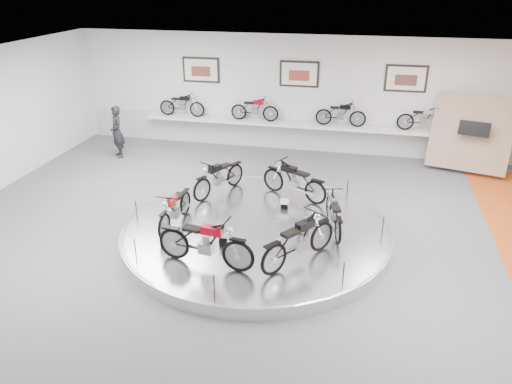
% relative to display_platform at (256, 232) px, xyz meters
% --- Properties ---
extents(floor, '(16.00, 16.00, 0.00)m').
position_rel_display_platform_xyz_m(floor, '(0.00, -0.30, -0.15)').
color(floor, '#565659').
rests_on(floor, ground).
extents(ceiling, '(16.00, 16.00, 0.00)m').
position_rel_display_platform_xyz_m(ceiling, '(0.00, -0.30, 3.85)').
color(ceiling, white).
rests_on(ceiling, wall_back).
extents(wall_back, '(16.00, 0.00, 16.00)m').
position_rel_display_platform_xyz_m(wall_back, '(0.00, 6.70, 1.85)').
color(wall_back, silver).
rests_on(wall_back, floor).
extents(dado_band, '(15.68, 0.04, 1.10)m').
position_rel_display_platform_xyz_m(dado_band, '(0.00, 6.68, 0.40)').
color(dado_band, '#BCBCBA').
rests_on(dado_band, floor).
extents(display_platform, '(6.40, 6.40, 0.30)m').
position_rel_display_platform_xyz_m(display_platform, '(0.00, 0.00, 0.00)').
color(display_platform, silver).
rests_on(display_platform, floor).
extents(platform_rim, '(6.40, 6.40, 0.10)m').
position_rel_display_platform_xyz_m(platform_rim, '(0.00, 0.00, 0.12)').
color(platform_rim, '#B2B2BA').
rests_on(platform_rim, display_platform).
extents(shelf, '(11.00, 0.55, 0.10)m').
position_rel_display_platform_xyz_m(shelf, '(0.00, 6.40, 0.85)').
color(shelf, silver).
rests_on(shelf, wall_back).
extents(poster_left, '(1.35, 0.06, 0.88)m').
position_rel_display_platform_xyz_m(poster_left, '(-3.50, 6.66, 2.55)').
color(poster_left, '#EEE8CC').
rests_on(poster_left, wall_back).
extents(poster_center, '(1.35, 0.06, 0.88)m').
position_rel_display_platform_xyz_m(poster_center, '(0.00, 6.66, 2.55)').
color(poster_center, '#EEE8CC').
rests_on(poster_center, wall_back).
extents(poster_right, '(1.35, 0.06, 0.88)m').
position_rel_display_platform_xyz_m(poster_right, '(3.50, 6.66, 2.55)').
color(poster_right, '#EEE8CC').
rests_on(poster_right, wall_back).
extents(display_panel, '(2.56, 1.52, 2.30)m').
position_rel_display_platform_xyz_m(display_panel, '(5.60, 5.80, 1.10)').
color(display_panel, tan).
rests_on(display_panel, floor).
extents(shelf_bike_a, '(1.22, 0.43, 0.73)m').
position_rel_display_platform_xyz_m(shelf_bike_a, '(-4.20, 6.40, 1.27)').
color(shelf_bike_a, black).
rests_on(shelf_bike_a, shelf).
extents(shelf_bike_b, '(1.22, 0.43, 0.73)m').
position_rel_display_platform_xyz_m(shelf_bike_b, '(-1.50, 6.40, 1.27)').
color(shelf_bike_b, maroon).
rests_on(shelf_bike_b, shelf).
extents(shelf_bike_c, '(1.22, 0.43, 0.73)m').
position_rel_display_platform_xyz_m(shelf_bike_c, '(1.50, 6.40, 1.27)').
color(shelf_bike_c, black).
rests_on(shelf_bike_c, shelf).
extents(shelf_bike_d, '(1.22, 0.43, 0.73)m').
position_rel_display_platform_xyz_m(shelf_bike_d, '(4.20, 6.40, 1.27)').
color(shelf_bike_d, silver).
rests_on(shelf_bike_d, shelf).
extents(bike_a, '(0.91, 1.63, 0.91)m').
position_rel_display_platform_xyz_m(bike_a, '(1.81, 0.24, 0.60)').
color(bike_a, silver).
rests_on(bike_a, display_platform).
extents(bike_b, '(1.81, 1.29, 1.01)m').
position_rel_display_platform_xyz_m(bike_b, '(0.62, 1.86, 0.65)').
color(bike_b, black).
rests_on(bike_b, display_platform).
extents(bike_c, '(1.26, 1.77, 0.99)m').
position_rel_display_platform_xyz_m(bike_c, '(-1.42, 1.69, 0.64)').
color(bike_c, black).
rests_on(bike_c, display_platform).
extents(bike_d, '(0.61, 1.60, 0.93)m').
position_rel_display_platform_xyz_m(bike_d, '(-1.89, -0.39, 0.62)').
color(bike_d, '#B0190C').
rests_on(bike_d, display_platform).
extents(bike_e, '(1.90, 0.88, 1.08)m').
position_rel_display_platform_xyz_m(bike_e, '(-0.64, -1.88, 0.69)').
color(bike_e, maroon).
rests_on(bike_e, display_platform).
extents(bike_f, '(1.56, 1.82, 1.05)m').
position_rel_display_platform_xyz_m(bike_f, '(1.21, -1.35, 0.68)').
color(bike_f, black).
rests_on(bike_f, display_platform).
extents(visitor, '(0.75, 0.76, 1.78)m').
position_rel_display_platform_xyz_m(visitor, '(-5.89, 4.56, 0.74)').
color(visitor, black).
rests_on(visitor, floor).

